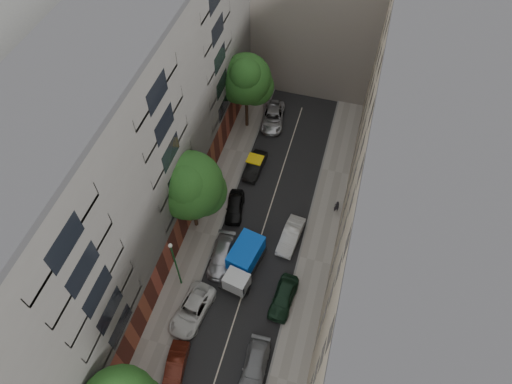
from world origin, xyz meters
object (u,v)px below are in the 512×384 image
(car_left_1, at_px, (176,366))
(tree_far, at_px, (247,81))
(car_right_1, at_px, (255,366))
(car_right_3, at_px, (291,236))
(car_left_2, at_px, (192,310))
(car_left_4, at_px, (235,207))
(lamp_post, at_px, (175,261))
(tarp_truck, at_px, (243,262))
(car_left_3, at_px, (222,256))
(car_right_2, at_px, (283,297))
(car_left_5, at_px, (255,166))
(car_left_6, at_px, (273,117))
(pedestrian, at_px, (337,206))
(tree_mid, at_px, (190,188))

(car_left_1, relative_size, tree_far, 0.42)
(car_right_1, xyz_separation_m, car_right_3, (0.00, 12.40, 0.07))
(car_left_2, bearing_deg, tree_far, 102.73)
(car_left_4, xyz_separation_m, lamp_post, (-2.27, -8.85, 3.61))
(car_left_1, bearing_deg, tarp_truck, 67.53)
(tree_far, xyz_separation_m, lamp_post, (-0.16, -20.47, -2.30))
(tarp_truck, relative_size, car_left_3, 1.21)
(tarp_truck, xyz_separation_m, car_left_3, (-2.20, 0.38, -0.70))
(car_left_3, height_order, tree_far, tree_far)
(car_left_2, height_order, car_left_3, car_left_2)
(tarp_truck, xyz_separation_m, car_left_1, (-2.63, -9.90, -0.73))
(car_left_1, xyz_separation_m, car_right_2, (6.83, 7.88, 0.09))
(car_left_5, bearing_deg, car_left_2, -88.85)
(car_left_2, bearing_deg, car_left_1, -77.27)
(tarp_truck, bearing_deg, car_left_6, 107.44)
(car_left_2, relative_size, lamp_post, 0.76)
(car_left_3, distance_m, car_right_2, 6.84)
(car_right_2, bearing_deg, car_left_1, -126.58)
(car_right_2, bearing_deg, car_left_5, 119.52)
(car_right_1, bearing_deg, car_right_3, 87.30)
(car_left_3, xyz_separation_m, car_right_3, (5.60, 3.80, 0.03))
(car_left_2, bearing_deg, car_right_1, -16.90)
(tree_far, xyz_separation_m, pedestrian, (11.80, -9.00, -5.69))
(car_left_6, xyz_separation_m, tree_far, (-2.60, -1.58, 5.86))
(tree_mid, relative_size, pedestrian, 6.15)
(car_left_1, relative_size, car_left_2, 0.78)
(car_right_3, bearing_deg, car_right_1, -83.77)
(car_right_3, distance_m, pedestrian, 5.71)
(car_left_1, distance_m, car_right_2, 10.43)
(car_left_4, distance_m, pedestrian, 10.04)
(car_left_5, xyz_separation_m, car_right_1, (5.60, -19.80, -0.02))
(car_left_3, xyz_separation_m, pedestrian, (9.20, 8.22, 0.21))
(car_left_3, bearing_deg, tree_mid, 136.20)
(car_right_1, relative_size, tree_far, 0.48)
(car_left_5, relative_size, car_right_2, 0.95)
(pedestrian, bearing_deg, car_left_2, 32.53)
(car_left_2, distance_m, car_left_3, 5.66)
(car_left_3, relative_size, car_left_4, 1.18)
(car_left_5, relative_size, car_left_6, 0.79)
(car_left_2, relative_size, car_left_5, 1.22)
(car_left_1, distance_m, car_left_4, 15.88)
(car_right_2, bearing_deg, car_left_6, 111.12)
(tarp_truck, distance_m, tree_far, 18.98)
(car_left_5, xyz_separation_m, tree_mid, (-3.50, -8.35, 5.53))
(car_left_1, relative_size, car_left_3, 0.83)
(car_left_2, height_order, car_left_6, car_left_6)
(car_left_2, height_order, car_left_5, car_left_2)
(car_right_1, distance_m, tree_far, 27.74)
(car_left_1, bearing_deg, tree_far, 86.91)
(car_right_1, relative_size, car_right_2, 1.04)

